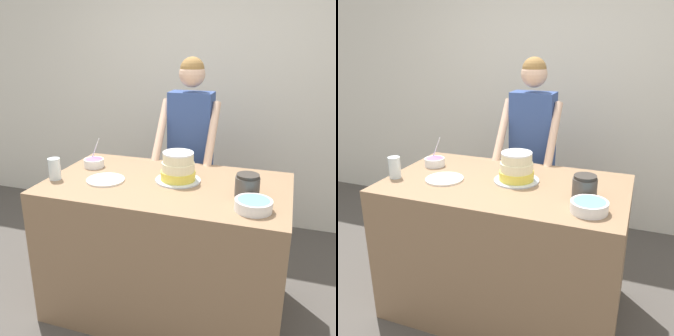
{
  "view_description": "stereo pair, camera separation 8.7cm",
  "coord_description": "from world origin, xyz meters",
  "views": [
    {
      "loc": [
        0.69,
        -1.64,
        1.76
      ],
      "look_at": [
        0.02,
        0.39,
        1.03
      ],
      "focal_mm": 40.0,
      "sensor_mm": 36.0,
      "label": 1
    },
    {
      "loc": [
        0.78,
        -1.61,
        1.76
      ],
      "look_at": [
        0.02,
        0.39,
        1.03
      ],
      "focal_mm": 40.0,
      "sensor_mm": 36.0,
      "label": 2
    }
  ],
  "objects": [
    {
      "name": "wall_back",
      "position": [
        0.0,
        1.93,
        1.3
      ],
      "size": [
        10.0,
        0.05,
        2.6
      ],
      "color": "silver",
      "rests_on": "ground_plane"
    },
    {
      "name": "ceramic_plate",
      "position": [
        -0.38,
        0.34,
        0.92
      ],
      "size": [
        0.24,
        0.24,
        0.01
      ],
      "color": "white",
      "rests_on": "counter"
    },
    {
      "name": "person_baker",
      "position": [
        -0.03,
        1.13,
        1.02
      ],
      "size": [
        0.46,
        0.45,
        1.65
      ],
      "color": "#2D2D38",
      "rests_on": "ground_plane"
    },
    {
      "name": "frosting_bowl_blue",
      "position": [
        0.56,
        0.19,
        0.95
      ],
      "size": [
        0.2,
        0.2,
        0.06
      ],
      "color": "white",
      "rests_on": "counter"
    },
    {
      "name": "cake",
      "position": [
        0.06,
        0.49,
        1.0
      ],
      "size": [
        0.29,
        0.29,
        0.19
      ],
      "color": "silver",
      "rests_on": "counter"
    },
    {
      "name": "stoneware_jar",
      "position": [
        0.5,
        0.37,
        0.98
      ],
      "size": [
        0.14,
        0.14,
        0.13
      ],
      "color": "#4C4742",
      "rests_on": "counter"
    },
    {
      "name": "frosting_bowl_purple",
      "position": [
        -0.58,
        0.57,
        0.95
      ],
      "size": [
        0.14,
        0.14,
        0.2
      ],
      "color": "white",
      "rests_on": "counter"
    },
    {
      "name": "counter",
      "position": [
        0.0,
        0.43,
        0.46
      ],
      "size": [
        1.51,
        0.87,
        0.91
      ],
      "color": "#8C6B4C",
      "rests_on": "ground_plane"
    },
    {
      "name": "drinking_glass",
      "position": [
        -0.7,
        0.27,
        0.98
      ],
      "size": [
        0.08,
        0.08,
        0.14
      ],
      "color": "silver",
      "rests_on": "counter"
    }
  ]
}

